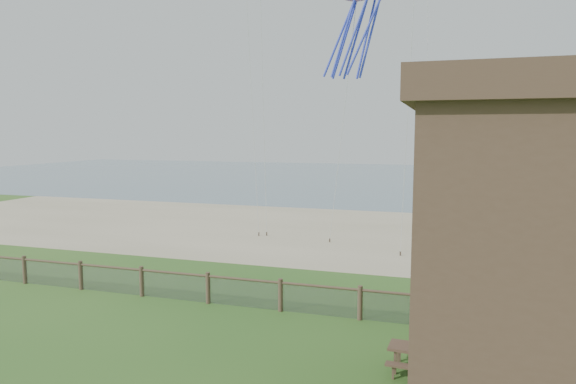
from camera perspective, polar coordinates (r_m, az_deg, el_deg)
sand_beach at (r=34.87m, az=7.46°, el=-4.53°), size 72.00×20.00×0.02m
ocean at (r=78.23m, az=13.08°, el=1.48°), size 160.00×68.00×0.02m
chainlink_fence at (r=19.65m, az=-0.84°, el=-11.59°), size 36.20×0.20×1.25m
picnic_table at (r=15.41m, az=14.86°, el=-17.63°), size 2.01×1.57×0.81m
octopus_kite at (r=28.43m, az=7.65°, el=19.18°), size 3.50×2.60×6.85m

